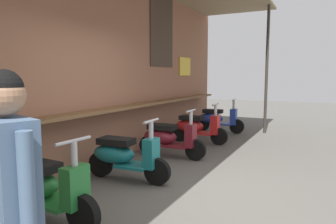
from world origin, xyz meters
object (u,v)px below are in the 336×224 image
at_px(scooter_maroon, 168,138).
at_px(scooter_red, 196,127).
at_px(scooter_blue, 217,119).
at_px(shopper_with_handbag, 9,187).
at_px(scooter_green, 44,186).
at_px(scooter_teal, 123,155).

xyz_separation_m(scooter_maroon, scooter_red, (1.51, 0.00, 0.00)).
relative_size(scooter_blue, shopper_with_handbag, 0.86).
height_order(scooter_green, scooter_maroon, same).
distance_m(scooter_green, scooter_red, 4.55).
distance_m(scooter_teal, shopper_with_handbag, 3.07).
xyz_separation_m(scooter_teal, shopper_with_handbag, (-2.77, -1.19, 0.60)).
xyz_separation_m(scooter_blue, shopper_with_handbag, (-7.41, -1.19, 0.60)).
distance_m(scooter_red, shopper_with_handbag, 5.95).
bearing_deg(scooter_green, scooter_blue, 92.73).
bearing_deg(scooter_teal, shopper_with_handbag, -70.26).
xyz_separation_m(scooter_maroon, shopper_with_handbag, (-4.30, -1.19, 0.60)).
bearing_deg(scooter_green, scooter_maroon, 92.73).
xyz_separation_m(scooter_red, scooter_blue, (1.61, -0.00, 0.00)).
height_order(scooter_red, shopper_with_handbag, shopper_with_handbag).
relative_size(scooter_teal, scooter_blue, 1.00).
distance_m(scooter_maroon, scooter_red, 1.51).
bearing_deg(shopper_with_handbag, scooter_green, -119.02).
relative_size(scooter_red, shopper_with_handbag, 0.86).
height_order(scooter_red, scooter_blue, same).
relative_size(scooter_teal, scooter_maroon, 1.00).
bearing_deg(scooter_green, scooter_teal, 92.73).
xyz_separation_m(scooter_teal, scooter_red, (3.03, 0.00, 0.00)).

